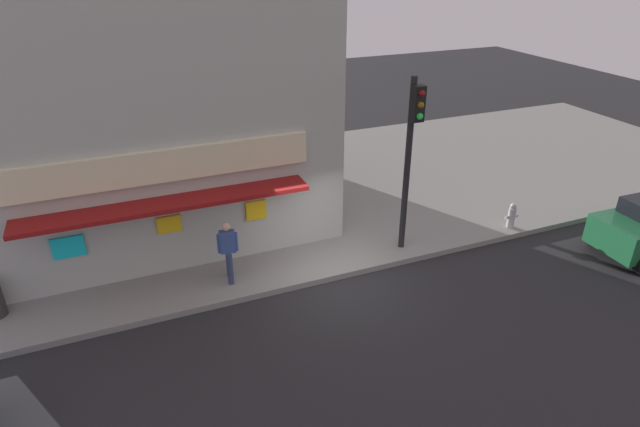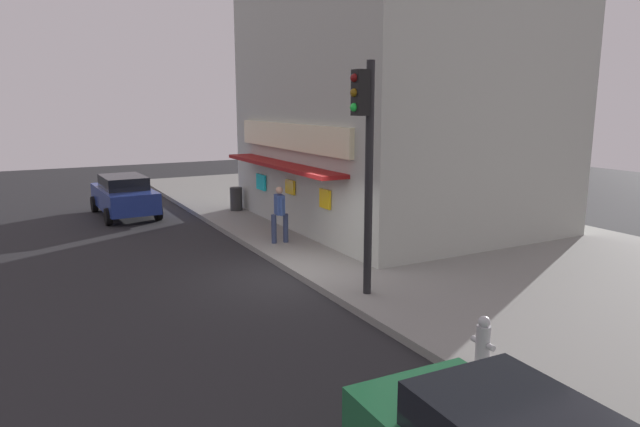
{
  "view_description": "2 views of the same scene",
  "coord_description": "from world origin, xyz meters",
  "views": [
    {
      "loc": [
        -5.0,
        -11.11,
        8.29
      ],
      "look_at": [
        -0.12,
        0.76,
        1.76
      ],
      "focal_mm": 29.61,
      "sensor_mm": 36.0,
      "label": 1
    },
    {
      "loc": [
        12.68,
        -6.0,
        4.42
      ],
      "look_at": [
        -0.03,
        0.87,
        1.55
      ],
      "focal_mm": 31.53,
      "sensor_mm": 36.0,
      "label": 2
    }
  ],
  "objects": [
    {
      "name": "potted_plant_by_doorway",
      "position": [
        -4.23,
        2.49,
        0.61
      ],
      "size": [
        0.51,
        0.51,
        0.86
      ],
      "color": "#59595B",
      "rests_on": "sidewalk"
    },
    {
      "name": "ground_plane",
      "position": [
        0.0,
        0.0,
        0.0
      ],
      "size": [
        58.61,
        58.61,
        0.0
      ],
      "primitive_type": "plane",
      "color": "#232326"
    },
    {
      "name": "fire_hydrant",
      "position": [
        6.39,
        0.43,
        0.58
      ],
      "size": [
        0.47,
        0.23,
        0.84
      ],
      "color": "#B2B2B7",
      "rests_on": "sidewalk"
    },
    {
      "name": "corner_building",
      "position": [
        -3.98,
        5.98,
        4.53
      ],
      "size": [
        10.22,
        8.95,
        8.72
      ],
      "color": "#ADB2A8",
      "rests_on": "sidewalk"
    },
    {
      "name": "trash_can",
      "position": [
        -8.38,
        1.57,
        0.63
      ],
      "size": [
        0.48,
        0.48,
        0.92
      ],
      "primitive_type": "cylinder",
      "color": "#2D2D2D",
      "rests_on": "sidewalk"
    },
    {
      "name": "parked_car_blue",
      "position": [
        -10.21,
        -2.41,
        0.83
      ],
      "size": [
        4.34,
        2.17,
        1.6
      ],
      "color": "navy",
      "rests_on": "ground_plane"
    },
    {
      "name": "pedestrian",
      "position": [
        -2.69,
        0.91,
        1.13
      ],
      "size": [
        0.55,
        0.55,
        1.74
      ],
      "color": "navy",
      "rests_on": "sidewalk"
    },
    {
      "name": "traffic_light",
      "position": [
        2.51,
        0.6,
        3.45
      ],
      "size": [
        0.32,
        0.58,
        5.12
      ],
      "color": "black",
      "rests_on": "sidewalk"
    },
    {
      "name": "sidewalk",
      "position": [
        0.0,
        5.71,
        0.09
      ],
      "size": [
        39.07,
        11.42,
        0.17
      ],
      "primitive_type": "cube",
      "color": "gray",
      "rests_on": "ground_plane"
    }
  ]
}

